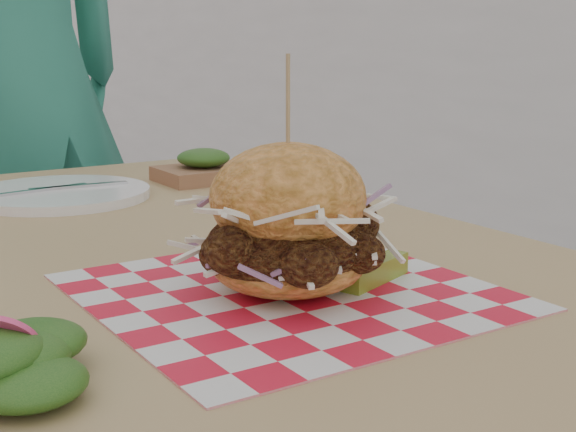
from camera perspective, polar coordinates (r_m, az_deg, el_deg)
name	(u,v)px	position (r m, az deg, el deg)	size (l,w,h in m)	color
diner	(12,70)	(1.93, -19.03, 9.77)	(0.67, 0.44, 1.84)	#2C8169
patio_table	(147,305)	(0.99, -10.02, -6.24)	(0.80, 1.20, 0.75)	tan
paper_liner	(288,292)	(0.77, 0.00, -5.41)	(0.36, 0.36, 0.00)	red
sandwich	(288,228)	(0.75, 0.00, -0.85)	(0.20, 0.20, 0.22)	#E69240
pickle_spear	(375,271)	(0.80, 6.21, -3.92)	(0.10, 0.02, 0.02)	olive
place_setting	(60,194)	(1.26, -15.91, 1.53)	(0.27, 0.27, 0.02)	white
kraft_tray	(204,168)	(1.37, -6.01, 3.42)	(0.15, 0.12, 0.06)	#8B5D3F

